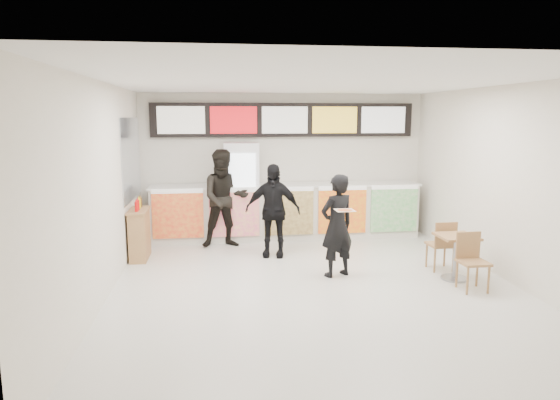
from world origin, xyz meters
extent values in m
plane|color=beige|center=(0.00, 0.00, 0.00)|extent=(7.00, 7.00, 0.00)
plane|color=white|center=(0.00, 0.00, 3.00)|extent=(7.00, 7.00, 0.00)
plane|color=silver|center=(0.00, 3.50, 1.50)|extent=(6.00, 0.00, 6.00)
plane|color=silver|center=(-3.00, 0.00, 1.50)|extent=(0.00, 7.00, 7.00)
plane|color=silver|center=(3.00, 0.00, 1.50)|extent=(0.00, 7.00, 7.00)
cube|color=silver|center=(0.00, 3.10, 0.55)|extent=(5.50, 0.70, 1.10)
cube|color=silver|center=(0.00, 3.10, 1.12)|extent=(5.56, 0.76, 0.04)
cube|color=red|center=(-2.20, 2.72, 0.61)|extent=(0.99, 0.02, 0.90)
cube|color=#F73689|center=(-1.10, 2.72, 0.61)|extent=(0.99, 0.02, 0.90)
cube|color=brown|center=(0.00, 2.72, 0.61)|extent=(0.99, 0.02, 0.90)
cube|color=yellow|center=(1.10, 2.72, 0.61)|extent=(0.99, 0.02, 0.90)
cube|color=green|center=(2.20, 2.72, 0.61)|extent=(0.99, 0.02, 0.90)
cube|color=black|center=(0.00, 3.42, 2.45)|extent=(5.50, 0.12, 0.70)
cube|color=beige|center=(-2.12, 3.35, 2.45)|extent=(0.95, 0.02, 0.55)
cube|color=red|center=(-1.06, 3.35, 2.45)|extent=(0.95, 0.02, 0.55)
cube|color=silver|center=(0.00, 3.35, 2.45)|extent=(0.95, 0.02, 0.55)
cube|color=yellow|center=(1.06, 3.35, 2.45)|extent=(0.95, 0.02, 0.55)
cube|color=silver|center=(2.12, 3.35, 2.45)|extent=(0.95, 0.02, 0.55)
cube|color=white|center=(-0.93, 3.12, 1.00)|extent=(0.70, 0.65, 2.00)
cube|color=white|center=(-0.93, 2.78, 1.05)|extent=(0.54, 0.02, 1.50)
cylinder|color=#26901A|center=(-1.14, 2.82, 0.45)|extent=(0.07, 0.07, 0.22)
cylinder|color=#FA4115|center=(-1.00, 2.82, 0.45)|extent=(0.07, 0.07, 0.22)
cylinder|color=red|center=(-0.86, 2.82, 0.45)|extent=(0.07, 0.07, 0.22)
cylinder|color=blue|center=(-0.72, 2.82, 0.45)|extent=(0.07, 0.07, 0.22)
cylinder|color=#FA4115|center=(-1.14, 2.82, 0.83)|extent=(0.07, 0.07, 0.22)
cylinder|color=red|center=(-1.00, 2.82, 0.83)|extent=(0.07, 0.07, 0.22)
cylinder|color=blue|center=(-0.86, 2.82, 0.83)|extent=(0.07, 0.07, 0.22)
cylinder|color=#26901A|center=(-0.72, 2.82, 0.83)|extent=(0.07, 0.07, 0.22)
cylinder|color=red|center=(-1.14, 2.82, 1.21)|extent=(0.07, 0.07, 0.22)
cylinder|color=blue|center=(-1.00, 2.82, 1.21)|extent=(0.07, 0.07, 0.22)
cylinder|color=#26901A|center=(-0.86, 2.82, 1.21)|extent=(0.07, 0.07, 0.22)
cylinder|color=#FA4115|center=(-0.72, 2.82, 1.21)|extent=(0.07, 0.07, 0.22)
cylinder|color=blue|center=(-1.14, 2.82, 1.59)|extent=(0.07, 0.07, 0.22)
cylinder|color=#26901A|center=(-1.00, 2.82, 1.59)|extent=(0.07, 0.07, 0.22)
cylinder|color=#FA4115|center=(-0.86, 2.82, 1.59)|extent=(0.07, 0.07, 0.22)
cylinder|color=red|center=(-0.72, 2.82, 1.59)|extent=(0.07, 0.07, 0.22)
cube|color=#B2B7BF|center=(-2.99, 2.45, 1.75)|extent=(0.01, 2.00, 1.50)
imported|color=black|center=(0.43, 0.48, 0.82)|extent=(0.70, 0.59, 1.64)
imported|color=black|center=(-1.29, 2.55, 0.95)|extent=(0.99, 0.81, 1.90)
imported|color=black|center=(-0.44, 1.76, 0.85)|extent=(1.06, 0.62, 1.69)
cube|color=beige|center=(0.43, 0.03, 1.15)|extent=(0.28, 0.28, 0.01)
cone|color=#CC7233|center=(0.43, 0.03, 1.16)|extent=(0.36, 0.36, 0.02)
cube|color=#A77B4C|center=(2.23, 0.06, 0.69)|extent=(0.58, 0.58, 0.04)
cylinder|color=gray|center=(2.23, 0.06, 0.34)|extent=(0.08, 0.08, 0.68)
cylinder|color=gray|center=(2.23, 0.06, 0.01)|extent=(0.41, 0.41, 0.03)
cube|color=#A77B4C|center=(2.24, -0.45, 0.42)|extent=(0.40, 0.40, 0.04)
cube|color=#A77B4C|center=(2.24, -0.27, 0.64)|extent=(0.38, 0.04, 0.40)
cube|color=#A77B4C|center=(2.22, 0.58, 0.42)|extent=(0.40, 0.40, 0.04)
cube|color=#A77B4C|center=(2.22, 0.40, 0.64)|extent=(0.38, 0.04, 0.40)
cube|color=#A77B4C|center=(-2.82, 1.90, 0.43)|extent=(0.29, 0.76, 0.86)
cube|color=#A77B4C|center=(-2.82, 1.90, 0.88)|extent=(0.32, 0.80, 0.04)
cylinder|color=red|center=(-2.82, 1.69, 0.98)|extent=(0.06, 0.06, 0.17)
cylinder|color=red|center=(-2.82, 1.85, 0.98)|extent=(0.06, 0.06, 0.17)
cylinder|color=yellow|center=(-2.82, 2.01, 0.98)|extent=(0.06, 0.06, 0.17)
cylinder|color=brown|center=(-2.82, 2.16, 0.98)|extent=(0.06, 0.06, 0.17)
camera|label=1|loc=(-1.46, -7.02, 2.51)|focal=32.00mm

